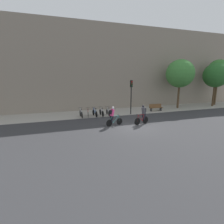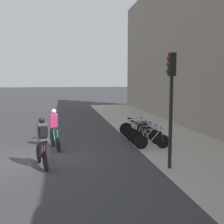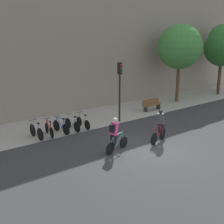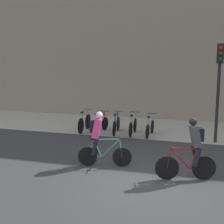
{
  "view_description": "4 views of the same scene",
  "coord_description": "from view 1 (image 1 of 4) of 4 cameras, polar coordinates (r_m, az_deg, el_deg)",
  "views": [
    {
      "loc": [
        -6.63,
        -13.26,
        4.34
      ],
      "look_at": [
        -1.45,
        1.85,
        1.06
      ],
      "focal_mm": 28.0,
      "sensor_mm": 36.0,
      "label": 1
    },
    {
      "loc": [
        10.74,
        1.3,
        3.04
      ],
      "look_at": [
        -0.56,
        3.31,
        1.69
      ],
      "focal_mm": 45.0,
      "sensor_mm": 36.0,
      "label": 2
    },
    {
      "loc": [
        -9.69,
        -8.91,
        5.32
      ],
      "look_at": [
        -0.4,
        2.79,
        1.43
      ],
      "focal_mm": 45.0,
      "sensor_mm": 36.0,
      "label": 3
    },
    {
      "loc": [
        1.34,
        -7.97,
        3.4
      ],
      "look_at": [
        -1.62,
        2.08,
        1.54
      ],
      "focal_mm": 50.0,
      "sensor_mm": 36.0,
      "label": 4
    }
  ],
  "objects": [
    {
      "name": "street_tree_1",
      "position": [
        31.23,
        31.42,
        11.7
      ],
      "size": [
        2.92,
        2.92,
        6.8
      ],
      "color": "#4C3823",
      "rests_on": "ground"
    },
    {
      "name": "ground",
      "position": [
        15.45,
        7.36,
        -4.83
      ],
      "size": [
        200.0,
        200.0,
        0.0
      ],
      "primitive_type": "plane",
      "color": "#333335"
    },
    {
      "name": "parked_bike_3",
      "position": [
        19.49,
        -3.44,
        -0.11
      ],
      "size": [
        0.46,
        1.65,
        0.96
      ],
      "color": "black",
      "rests_on": "ground"
    },
    {
      "name": "traffic_light_pole",
      "position": [
        20.1,
        6.31,
        6.8
      ],
      "size": [
        0.26,
        0.3,
        3.9
      ],
      "color": "black",
      "rests_on": "ground"
    },
    {
      "name": "parked_bike_2",
      "position": [
        19.3,
        -5.61,
        -0.25
      ],
      "size": [
        0.46,
        1.66,
        0.96
      ],
      "color": "black",
      "rests_on": "ground"
    },
    {
      "name": "cyclist_pink",
      "position": [
        15.39,
        0.22,
        -1.15
      ],
      "size": [
        1.65,
        0.6,
        1.74
      ],
      "color": "black",
      "rests_on": "ground"
    },
    {
      "name": "street_tree_0",
      "position": [
        25.69,
        21.35,
        11.59
      ],
      "size": [
        3.73,
        3.73,
        6.57
      ],
      "color": "#4C3823",
      "rests_on": "ground"
    },
    {
      "name": "parked_bike_0",
      "position": [
        19.02,
        -10.07,
        -0.51
      ],
      "size": [
        0.46,
        1.67,
        0.99
      ],
      "color": "black",
      "rests_on": "ground"
    },
    {
      "name": "cyclist_grey",
      "position": [
        16.25,
        10.08,
        -0.65
      ],
      "size": [
        1.65,
        0.63,
        1.78
      ],
      "color": "black",
      "rests_on": "ground"
    },
    {
      "name": "parked_bike_4",
      "position": [
        19.7,
        -1.31,
        -0.01
      ],
      "size": [
        0.46,
        1.6,
        0.94
      ],
      "color": "black",
      "rests_on": "ground"
    },
    {
      "name": "building_facade",
      "position": [
        23.54,
        -2.61,
        14.34
      ],
      "size": [
        44.0,
        0.6,
        10.95
      ],
      "primitive_type": "cube",
      "color": "gray",
      "rests_on": "ground"
    },
    {
      "name": "kerb_strip",
      "position": [
        21.52,
        -0.57,
        -0.03
      ],
      "size": [
        44.0,
        4.5,
        0.01
      ],
      "primitive_type": "cube",
      "color": "#A39E93",
      "rests_on": "ground"
    },
    {
      "name": "street_tree_2",
      "position": [
        29.59,
        30.78,
        10.24
      ],
      "size": [
        3.45,
        3.45,
        6.21
      ],
      "color": "#4C3823",
      "rests_on": "ground"
    },
    {
      "name": "bench",
      "position": [
        22.87,
        14.11,
        1.51
      ],
      "size": [
        1.76,
        0.44,
        0.89
      ],
      "color": "brown",
      "rests_on": "ground"
    },
    {
      "name": "parked_bike_1",
      "position": [
        19.15,
        -7.83,
        -0.45
      ],
      "size": [
        0.46,
        1.56,
        0.94
      ],
      "color": "black",
      "rests_on": "ground"
    }
  ]
}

